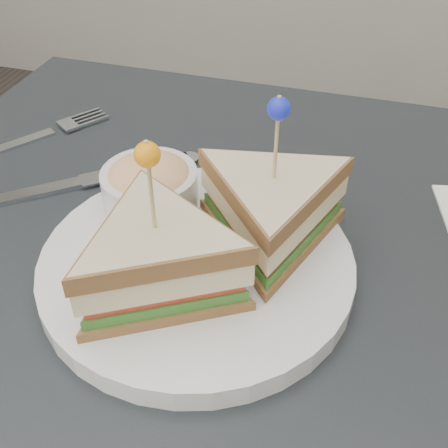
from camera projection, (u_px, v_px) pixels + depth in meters
table at (212, 320)px, 0.59m from camera, size 0.80×0.80×0.75m
plate_meal at (205, 235)px, 0.50m from camera, size 0.33×0.31×0.17m
cutlery_fork at (38, 136)px, 0.72m from camera, size 0.14×0.19×0.01m
cutlery_knife at (90, 180)px, 0.65m from camera, size 0.20×0.17×0.01m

